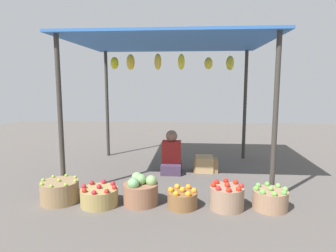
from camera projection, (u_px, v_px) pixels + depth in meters
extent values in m
plane|color=#56504B|center=(171.00, 172.00, 5.48)|extent=(14.00, 14.00, 0.00)
cylinder|color=#38332D|center=(60.00, 117.00, 4.27)|extent=(0.07, 0.07, 2.30)
cylinder|color=#38332D|center=(275.00, 119.00, 4.03)|extent=(0.07, 0.07, 2.30)
cylinder|color=#38332D|center=(107.00, 105.00, 6.61)|extent=(0.07, 0.07, 2.30)
cylinder|color=#38332D|center=(245.00, 105.00, 6.37)|extent=(0.07, 0.07, 2.30)
cube|color=#3065B5|center=(171.00, 42.00, 5.15)|extent=(3.30, 2.67, 0.04)
ellipsoid|color=yellow|center=(115.00, 63.00, 5.35)|extent=(0.14, 0.14, 0.21)
ellipsoid|color=yellow|center=(131.00, 62.00, 5.10)|extent=(0.14, 0.14, 0.26)
ellipsoid|color=yellow|center=(158.00, 62.00, 5.02)|extent=(0.12, 0.12, 0.27)
ellipsoid|color=yellow|center=(181.00, 62.00, 5.01)|extent=(0.11, 0.11, 0.26)
ellipsoid|color=yellow|center=(208.00, 63.00, 5.42)|extent=(0.15, 0.15, 0.21)
ellipsoid|color=gold|center=(230.00, 63.00, 5.34)|extent=(0.14, 0.14, 0.26)
cube|color=#402F47|center=(171.00, 168.00, 5.46)|extent=(0.36, 0.44, 0.18)
cube|color=maroon|center=(172.00, 152.00, 5.47)|extent=(0.34, 0.22, 0.40)
sphere|color=#865E4E|center=(172.00, 136.00, 5.43)|extent=(0.21, 0.21, 0.21)
cylinder|color=#8B6F4B|center=(60.00, 192.00, 4.12)|extent=(0.51, 0.51, 0.29)
sphere|color=#91CB33|center=(59.00, 180.00, 4.10)|extent=(0.04, 0.04, 0.04)
sphere|color=#90C42E|center=(75.00, 181.00, 4.08)|extent=(0.04, 0.04, 0.04)
sphere|color=#8ABE3B|center=(75.00, 177.00, 4.25)|extent=(0.04, 0.04, 0.04)
sphere|color=#88C039|center=(66.00, 175.00, 4.33)|extent=(0.04, 0.04, 0.04)
sphere|color=#89C03A|center=(53.00, 176.00, 4.27)|extent=(0.04, 0.04, 0.04)
sphere|color=#86CB31|center=(43.00, 180.00, 4.12)|extent=(0.04, 0.04, 0.04)
sphere|color=#88C036|center=(42.00, 184.00, 3.95)|extent=(0.04, 0.04, 0.04)
sphere|color=#85BD3A|center=(51.00, 186.00, 3.87)|extent=(0.04, 0.04, 0.04)
sphere|color=#89C631|center=(66.00, 185.00, 3.92)|extent=(0.04, 0.04, 0.04)
cylinder|color=#9B854D|center=(99.00, 197.00, 4.01)|extent=(0.50, 0.50, 0.23)
sphere|color=#AB202D|center=(99.00, 187.00, 3.99)|extent=(0.07, 0.07, 0.07)
sphere|color=red|center=(114.00, 187.00, 3.98)|extent=(0.07, 0.07, 0.07)
sphere|color=red|center=(113.00, 184.00, 4.13)|extent=(0.07, 0.07, 0.07)
sphere|color=#AD1D2B|center=(104.00, 182.00, 4.20)|extent=(0.07, 0.07, 0.07)
sphere|color=#AE1C1C|center=(92.00, 183.00, 4.15)|extent=(0.07, 0.07, 0.07)
sphere|color=#B31F26|center=(84.00, 187.00, 4.01)|extent=(0.07, 0.07, 0.07)
sphere|color=#B2231D|center=(84.00, 191.00, 3.86)|extent=(0.07, 0.07, 0.07)
sphere|color=#B42229|center=(94.00, 193.00, 3.79)|extent=(0.07, 0.07, 0.07)
sphere|color=#AE241C|center=(107.00, 191.00, 3.84)|extent=(0.07, 0.07, 0.07)
cylinder|color=#8B5E44|center=(141.00, 194.00, 4.06)|extent=(0.47, 0.47, 0.28)
sphere|color=#75AE62|center=(141.00, 179.00, 4.03)|extent=(0.15, 0.15, 0.15)
sphere|color=#80A664|center=(151.00, 181.00, 4.02)|extent=(0.15, 0.15, 0.15)
sphere|color=#7EB066|center=(137.00, 177.00, 4.16)|extent=(0.15, 0.15, 0.15)
sphere|color=#70AD6C|center=(133.00, 183.00, 3.91)|extent=(0.15, 0.15, 0.15)
cylinder|color=brown|center=(182.00, 199.00, 3.95)|extent=(0.40, 0.40, 0.21)
sphere|color=orange|center=(182.00, 190.00, 3.93)|extent=(0.08, 0.08, 0.08)
sphere|color=orange|center=(194.00, 191.00, 3.91)|extent=(0.08, 0.08, 0.08)
sphere|color=orange|center=(188.00, 187.00, 4.05)|extent=(0.08, 0.08, 0.08)
sphere|color=orange|center=(177.00, 187.00, 4.06)|extent=(0.08, 0.08, 0.08)
sphere|color=orange|center=(171.00, 190.00, 3.94)|extent=(0.08, 0.08, 0.08)
sphere|color=orange|center=(176.00, 194.00, 3.80)|extent=(0.08, 0.08, 0.08)
sphere|color=orange|center=(188.00, 194.00, 3.79)|extent=(0.08, 0.08, 0.08)
cylinder|color=#95765E|center=(227.00, 198.00, 3.90)|extent=(0.44, 0.44, 0.29)
sphere|color=red|center=(227.00, 185.00, 3.87)|extent=(0.07, 0.07, 0.07)
sphere|color=red|center=(241.00, 186.00, 3.86)|extent=(0.07, 0.07, 0.07)
sphere|color=red|center=(236.00, 182.00, 3.99)|extent=(0.07, 0.07, 0.07)
sphere|color=red|center=(226.00, 181.00, 4.05)|extent=(0.07, 0.07, 0.07)
sphere|color=red|center=(217.00, 182.00, 4.01)|extent=(0.07, 0.07, 0.07)
sphere|color=red|center=(213.00, 185.00, 3.89)|extent=(0.07, 0.07, 0.07)
sphere|color=red|center=(218.00, 188.00, 3.76)|extent=(0.07, 0.07, 0.07)
sphere|color=red|center=(229.00, 190.00, 3.70)|extent=(0.07, 0.07, 0.07)
sphere|color=red|center=(239.00, 189.00, 3.74)|extent=(0.07, 0.07, 0.07)
cylinder|color=#9C7659|center=(270.00, 200.00, 3.89)|extent=(0.45, 0.45, 0.25)
sphere|color=#71B651|center=(271.00, 188.00, 3.87)|extent=(0.07, 0.07, 0.07)
sphere|color=#6FB851|center=(285.00, 189.00, 3.86)|extent=(0.07, 0.07, 0.07)
sphere|color=#72AC4F|center=(278.00, 186.00, 3.99)|extent=(0.07, 0.07, 0.07)
sphere|color=#62AD45|center=(267.00, 184.00, 4.05)|extent=(0.07, 0.07, 0.07)
sphere|color=#63A94E|center=(258.00, 185.00, 4.01)|extent=(0.07, 0.07, 0.07)
sphere|color=#68B945|center=(256.00, 188.00, 3.89)|extent=(0.07, 0.07, 0.07)
sphere|color=#63BB46|center=(263.00, 192.00, 3.75)|extent=(0.07, 0.07, 0.07)
sphere|color=#6FAF42|center=(275.00, 194.00, 3.69)|extent=(0.07, 0.07, 0.07)
sphere|color=#62B448|center=(284.00, 193.00, 3.73)|extent=(0.07, 0.07, 0.07)
cube|color=olive|center=(206.00, 165.00, 5.54)|extent=(0.44, 0.28, 0.24)
cube|color=tan|center=(204.00, 164.00, 5.54)|extent=(0.32, 0.33, 0.28)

